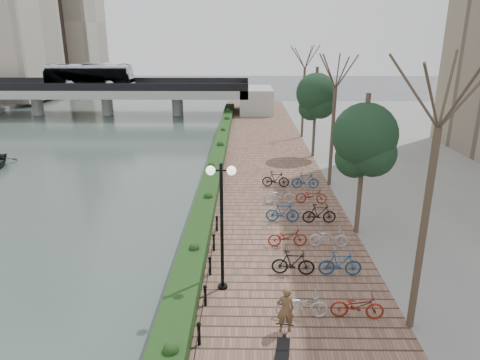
{
  "coord_description": "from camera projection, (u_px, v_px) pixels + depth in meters",
  "views": [
    {
      "loc": [
        2.77,
        -9.57,
        9.14
      ],
      "look_at": [
        2.45,
        12.26,
        2.0
      ],
      "focal_mm": 32.0,
      "sensor_mm": 36.0,
      "label": 1
    }
  ],
  "objects": [
    {
      "name": "motorcycle",
      "position": [
        282.0,
        355.0,
        11.59
      ],
      "size": [
        0.76,
        1.69,
        1.02
      ],
      "primitive_type": null,
      "rotation": [
        0.0,
        0.0,
        -0.15
      ],
      "color": "black",
      "rests_on": "promenade"
    },
    {
      "name": "river_water",
      "position": [
        35.0,
        155.0,
        35.94
      ],
      "size": [
        30.0,
        130.0,
        0.02
      ],
      "primitive_type": "cube",
      "color": "#3F4F46",
      "rests_on": "ground"
    },
    {
      "name": "promenade",
      "position": [
        264.0,
        181.0,
        28.47
      ],
      "size": [
        8.0,
        75.0,
        0.5
      ],
      "primitive_type": "cube",
      "color": "brown",
      "rests_on": "ground"
    },
    {
      "name": "bridge",
      "position": [
        103.0,
        89.0,
        53.9
      ],
      "size": [
        36.0,
        10.77,
        6.5
      ],
      "color": "#AFB0AA",
      "rests_on": "ground"
    },
    {
      "name": "pedestrian",
      "position": [
        285.0,
        309.0,
        13.13
      ],
      "size": [
        0.6,
        0.43,
        1.55
      ],
      "primitive_type": "imported",
      "rotation": [
        0.0,
        0.0,
        3.25
      ],
      "color": "brown",
      "rests_on": "promenade"
    },
    {
      "name": "street_trees",
      "position": [
        344.0,
        148.0,
        22.77
      ],
      "size": [
        3.2,
        37.12,
        6.8
      ],
      "color": "#3D3024",
      "rests_on": "promenade"
    },
    {
      "name": "lamppost",
      "position": [
        221.0,
        200.0,
        14.63
      ],
      "size": [
        1.02,
        0.32,
        4.75
      ],
      "color": "black",
      "rests_on": "promenade"
    },
    {
      "name": "chain_fence",
      "position": [
        202.0,
        314.0,
        13.59
      ],
      "size": [
        0.1,
        14.1,
        0.7
      ],
      "color": "black",
      "rests_on": "promenade"
    },
    {
      "name": "bicycle_parking",
      "position": [
        304.0,
        224.0,
        19.92
      ],
      "size": [
        2.4,
        14.69,
        1.0
      ],
      "color": "#BABBBF",
      "rests_on": "promenade"
    },
    {
      "name": "hedge",
      "position": [
        216.0,
        162.0,
        30.72
      ],
      "size": [
        1.1,
        56.0,
        0.6
      ],
      "primitive_type": "cube",
      "color": "#1D3D16",
      "rests_on": "promenade"
    }
  ]
}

